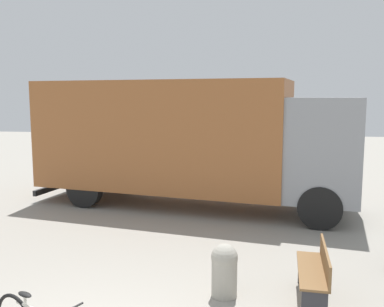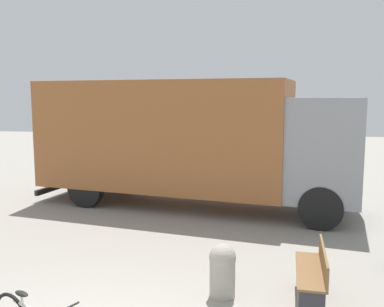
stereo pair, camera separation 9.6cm
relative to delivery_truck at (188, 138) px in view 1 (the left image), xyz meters
The scene contains 3 objects.
delivery_truck is the anchor object (origin of this frame).
park_bench 6.21m from the delivery_truck, 61.96° to the right, with size 0.48×1.45×0.85m.
bollard_near_bench 5.73m from the delivery_truck, 74.41° to the right, with size 0.41×0.41×0.83m.
Camera 1 is at (2.02, -4.13, 3.05)m, focal length 40.00 mm.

